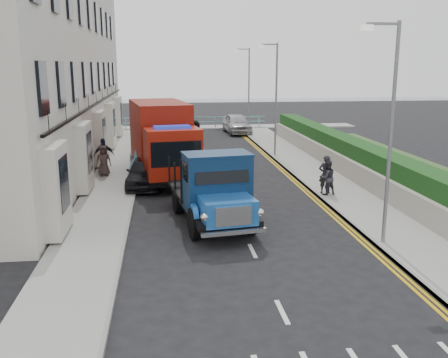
% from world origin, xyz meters
% --- Properties ---
extents(ground, '(120.00, 120.00, 0.00)m').
position_xyz_m(ground, '(0.00, 0.00, 0.00)').
color(ground, black).
rests_on(ground, ground).
extents(pavement_west, '(2.40, 38.00, 0.12)m').
position_xyz_m(pavement_west, '(-5.20, 9.00, 0.06)').
color(pavement_west, gray).
rests_on(pavement_west, ground).
extents(pavement_east, '(2.60, 38.00, 0.12)m').
position_xyz_m(pavement_east, '(5.30, 9.00, 0.06)').
color(pavement_east, gray).
rests_on(pavement_east, ground).
extents(promenade, '(30.00, 2.50, 0.12)m').
position_xyz_m(promenade, '(0.00, 29.00, 0.06)').
color(promenade, gray).
rests_on(promenade, ground).
extents(sea_plane, '(120.00, 120.00, 0.00)m').
position_xyz_m(sea_plane, '(0.00, 60.00, 0.00)').
color(sea_plane, slate).
rests_on(sea_plane, ground).
extents(terrace_west, '(6.31, 30.20, 14.25)m').
position_xyz_m(terrace_west, '(-9.47, 13.00, 7.17)').
color(terrace_west, beige).
rests_on(terrace_west, ground).
extents(garden_east, '(1.45, 28.00, 1.75)m').
position_xyz_m(garden_east, '(7.21, 9.00, 0.90)').
color(garden_east, '#B2AD9E').
rests_on(garden_east, ground).
extents(seafront_railing, '(13.00, 0.08, 1.11)m').
position_xyz_m(seafront_railing, '(0.00, 28.20, 0.58)').
color(seafront_railing, '#59B2A5').
rests_on(seafront_railing, ground).
extents(lamp_near, '(1.23, 0.18, 7.00)m').
position_xyz_m(lamp_near, '(4.18, -2.00, 4.00)').
color(lamp_near, slate).
rests_on(lamp_near, ground).
extents(lamp_mid, '(1.23, 0.18, 7.00)m').
position_xyz_m(lamp_mid, '(4.18, 14.00, 4.00)').
color(lamp_mid, slate).
rests_on(lamp_mid, ground).
extents(lamp_far, '(1.23, 0.18, 7.00)m').
position_xyz_m(lamp_far, '(4.18, 24.00, 4.00)').
color(lamp_far, slate).
rests_on(lamp_far, ground).
extents(bedford_lorry, '(3.04, 5.97, 2.71)m').
position_xyz_m(bedford_lorry, '(-0.90, 0.41, 1.25)').
color(bedford_lorry, black).
rests_on(bedford_lorry, ground).
extents(red_lorry, '(3.61, 7.65, 3.85)m').
position_xyz_m(red_lorry, '(-2.77, 8.70, 2.05)').
color(red_lorry, black).
rests_on(red_lorry, ground).
extents(parked_car_front, '(1.90, 4.23, 1.41)m').
position_xyz_m(parked_car_front, '(-3.60, 7.00, 0.71)').
color(parked_car_front, black).
rests_on(parked_car_front, ground).
extents(parked_car_mid, '(2.07, 4.70, 1.50)m').
position_xyz_m(parked_car_mid, '(-3.37, 9.55, 0.75)').
color(parked_car_mid, '#5899BD').
rests_on(parked_car_mid, ground).
extents(parked_car_rear, '(2.25, 4.73, 1.33)m').
position_xyz_m(parked_car_rear, '(-3.60, 13.94, 0.67)').
color(parked_car_rear, silver).
rests_on(parked_car_rear, ground).
extents(seafront_car_left, '(4.37, 6.32, 1.60)m').
position_xyz_m(seafront_car_left, '(-1.72, 26.92, 0.80)').
color(seafront_car_left, black).
rests_on(seafront_car_left, ground).
extents(seafront_car_right, '(2.20, 4.92, 1.64)m').
position_xyz_m(seafront_car_right, '(3.50, 25.17, 0.82)').
color(seafront_car_right, '#A5A5A9').
rests_on(seafront_car_right, ground).
extents(pedestrian_east_near, '(0.67, 0.48, 1.71)m').
position_xyz_m(pedestrian_east_near, '(4.40, 4.28, 0.98)').
color(pedestrian_east_near, black).
rests_on(pedestrian_east_near, pavement_east).
extents(pedestrian_east_far, '(0.83, 0.69, 1.53)m').
position_xyz_m(pedestrian_east_far, '(4.40, 4.03, 0.88)').
color(pedestrian_east_far, '#2F2D37').
rests_on(pedestrian_east_far, pavement_east).
extents(pedestrian_west_near, '(1.13, 0.64, 1.82)m').
position_xyz_m(pedestrian_west_near, '(-5.85, 9.98, 1.03)').
color(pedestrian_west_near, '#1C1E33').
rests_on(pedestrian_west_near, pavement_west).
extents(pedestrian_west_far, '(0.79, 0.54, 1.57)m').
position_xyz_m(pedestrian_west_far, '(-5.78, 9.09, 0.91)').
color(pedestrian_west_far, '#3A2C29').
rests_on(pedestrian_west_far, pavement_west).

